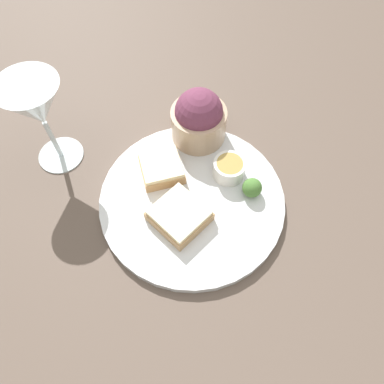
# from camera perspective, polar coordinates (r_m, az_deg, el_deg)

# --- Properties ---
(ground_plane) EXTENTS (4.00, 4.00, 0.00)m
(ground_plane) POSITION_cam_1_polar(r_m,az_deg,el_deg) (0.60, 0.00, -1.61)
(ground_plane) COLOR brown
(dinner_plate) EXTENTS (0.29, 0.29, 0.01)m
(dinner_plate) POSITION_cam_1_polar(r_m,az_deg,el_deg) (0.60, 0.00, -1.29)
(dinner_plate) COLOR silver
(dinner_plate) RESTS_ON ground_plane
(salad_bowl) EXTENTS (0.09, 0.09, 0.10)m
(salad_bowl) POSITION_cam_1_polar(r_m,az_deg,el_deg) (0.63, 1.03, 11.17)
(salad_bowl) COLOR tan
(salad_bowl) RESTS_ON dinner_plate
(sauce_ramekin) EXTENTS (0.05, 0.05, 0.03)m
(sauce_ramekin) POSITION_cam_1_polar(r_m,az_deg,el_deg) (0.60, 5.68, 3.66)
(sauce_ramekin) COLOR white
(sauce_ramekin) RESTS_ON dinner_plate
(cheese_toast_near) EXTENTS (0.10, 0.10, 0.03)m
(cheese_toast_near) POSITION_cam_1_polar(r_m,az_deg,el_deg) (0.56, -1.95, -3.57)
(cheese_toast_near) COLOR tan
(cheese_toast_near) RESTS_ON dinner_plate
(cheese_toast_far) EXTENTS (0.09, 0.09, 0.03)m
(cheese_toast_far) POSITION_cam_1_polar(r_m,az_deg,el_deg) (0.61, -4.66, 3.65)
(cheese_toast_far) COLOR tan
(cheese_toast_far) RESTS_ON dinner_plate
(wine_glass) EXTENTS (0.09, 0.09, 0.16)m
(wine_glass) POSITION_cam_1_polar(r_m,az_deg,el_deg) (0.60, -22.59, 11.79)
(wine_glass) COLOR silver
(wine_glass) RESTS_ON ground_plane
(garnish) EXTENTS (0.03, 0.03, 0.03)m
(garnish) POSITION_cam_1_polar(r_m,az_deg,el_deg) (0.59, 9.14, 0.64)
(garnish) COLOR #477533
(garnish) RESTS_ON dinner_plate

